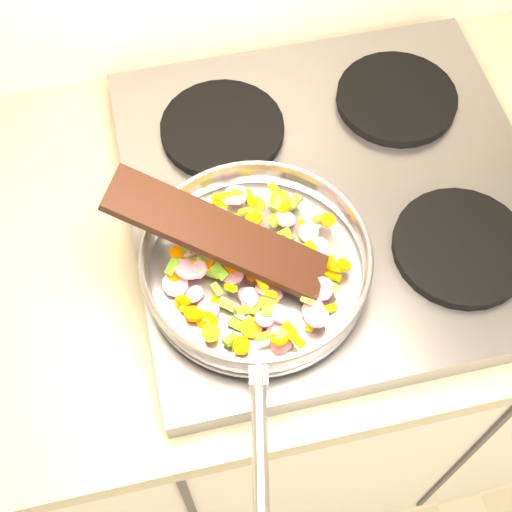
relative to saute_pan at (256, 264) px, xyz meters
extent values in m
cube|color=#939399|center=(0.15, 0.12, -0.06)|extent=(0.60, 0.60, 0.04)
cylinder|color=black|center=(0.01, -0.02, -0.04)|extent=(0.19, 0.19, 0.02)
cylinder|color=black|center=(0.29, -0.02, -0.04)|extent=(0.19, 0.19, 0.02)
cylinder|color=black|center=(0.01, 0.26, -0.04)|extent=(0.19, 0.19, 0.02)
cylinder|color=black|center=(0.29, 0.26, -0.04)|extent=(0.19, 0.19, 0.02)
cylinder|color=#9E9EA5|center=(0.00, 0.00, -0.03)|extent=(0.30, 0.30, 0.01)
torus|color=#9E9EA5|center=(0.00, 0.00, 0.00)|extent=(0.33, 0.33, 0.04)
torus|color=#9E9EA5|center=(0.00, 0.00, 0.02)|extent=(0.30, 0.30, 0.01)
cylinder|color=#9E9EA5|center=(-0.05, -0.24, 0.01)|extent=(0.06, 0.19, 0.02)
cube|color=#9E9EA5|center=(-0.03, -0.15, 0.01)|extent=(0.03, 0.03, 0.02)
cube|color=#E1C603|center=(-0.11, 0.02, -0.02)|extent=(0.02, 0.02, 0.01)
cylinder|color=#C01243|center=(-0.03, 0.07, 0.00)|extent=(0.03, 0.02, 0.02)
cylinder|color=#C01243|center=(-0.07, 0.03, -0.02)|extent=(0.04, 0.04, 0.03)
cube|color=#5C901F|center=(-0.01, -0.06, -0.01)|extent=(0.02, 0.03, 0.01)
cube|color=#5C901F|center=(-0.07, 0.05, -0.01)|extent=(0.02, 0.03, 0.02)
cylinder|color=#C01243|center=(0.07, -0.05, 0.00)|extent=(0.04, 0.04, 0.02)
cylinder|color=#C01243|center=(0.08, 0.04, -0.01)|extent=(0.03, 0.04, 0.03)
cube|color=#5C901F|center=(0.05, 0.03, -0.02)|extent=(0.02, 0.02, 0.01)
cylinder|color=#FF6F00|center=(-0.11, 0.01, -0.01)|extent=(0.03, 0.03, 0.01)
cube|color=#5C901F|center=(-0.05, -0.09, -0.01)|extent=(0.02, 0.02, 0.02)
cylinder|color=#C01243|center=(0.00, -0.03, -0.01)|extent=(0.03, 0.03, 0.02)
cylinder|color=#C01243|center=(-0.02, 0.02, -0.02)|extent=(0.04, 0.04, 0.02)
cylinder|color=#C01243|center=(0.00, -0.07, -0.01)|extent=(0.03, 0.03, 0.02)
cube|color=#5C901F|center=(0.05, -0.06, 0.00)|extent=(0.02, 0.02, 0.01)
cube|color=#E1C603|center=(0.00, 0.04, -0.01)|extent=(0.02, 0.01, 0.02)
cylinder|color=#FF6F00|center=(0.04, 0.00, -0.01)|extent=(0.03, 0.03, 0.02)
cylinder|color=#FF6F00|center=(-0.04, 0.08, -0.01)|extent=(0.03, 0.03, 0.02)
cube|color=#5C901F|center=(0.05, 0.09, 0.00)|extent=(0.02, 0.03, 0.01)
cylinder|color=#FF6F00|center=(0.09, 0.06, -0.02)|extent=(0.03, 0.03, 0.01)
cube|color=#5C901F|center=(-0.05, 0.00, 0.00)|extent=(0.02, 0.03, 0.02)
cube|color=#E1C603|center=(0.02, 0.11, -0.01)|extent=(0.02, 0.03, 0.01)
cylinder|color=#FF6F00|center=(0.03, 0.02, -0.01)|extent=(0.03, 0.03, 0.01)
cylinder|color=#C01243|center=(-0.07, 0.01, 0.00)|extent=(0.03, 0.04, 0.02)
cylinder|color=#FF6F00|center=(-0.10, 0.04, -0.01)|extent=(0.03, 0.03, 0.02)
cube|color=#E1C603|center=(0.00, -0.03, 0.00)|extent=(0.02, 0.02, 0.02)
cube|color=#5C901F|center=(0.02, -0.01, -0.01)|extent=(0.02, 0.02, 0.01)
cylinder|color=#FF6F00|center=(0.07, 0.01, 0.00)|extent=(0.03, 0.02, 0.02)
cylinder|color=#FF6F00|center=(0.11, 0.04, 0.00)|extent=(0.02, 0.02, 0.01)
cylinder|color=#C01243|center=(-0.09, -0.02, -0.01)|extent=(0.03, 0.03, 0.02)
cylinder|color=#FF6F00|center=(-0.10, -0.03, -0.02)|extent=(0.03, 0.03, 0.02)
cylinder|color=#C01243|center=(-0.09, 0.01, 0.00)|extent=(0.04, 0.04, 0.03)
cube|color=#5C901F|center=(-0.07, 0.02, -0.01)|extent=(0.02, 0.02, 0.02)
cube|color=#5C901F|center=(0.02, 0.08, -0.01)|extent=(0.02, 0.02, 0.02)
cube|color=#5C901F|center=(0.02, -0.01, -0.02)|extent=(0.02, 0.03, 0.02)
cube|color=#E1C603|center=(-0.08, 0.03, -0.01)|extent=(0.03, 0.02, 0.01)
cube|color=#E1C603|center=(-0.03, 0.12, -0.02)|extent=(0.02, 0.03, 0.02)
cube|color=#5C901F|center=(0.00, 0.06, -0.01)|extent=(0.02, 0.02, 0.02)
cylinder|color=#C01243|center=(0.10, -0.02, -0.01)|extent=(0.03, 0.03, 0.02)
cylinder|color=#C01243|center=(0.06, -0.08, -0.01)|extent=(0.03, 0.03, 0.02)
cylinder|color=#FF6F00|center=(0.00, -0.11, 0.00)|extent=(0.03, 0.03, 0.02)
cylinder|color=#C01243|center=(0.09, 0.05, -0.01)|extent=(0.04, 0.03, 0.01)
cube|color=#5C901F|center=(0.05, 0.04, -0.02)|extent=(0.02, 0.02, 0.02)
cylinder|color=#C01243|center=(0.05, -0.02, 0.00)|extent=(0.03, 0.03, 0.02)
cube|color=#E1C603|center=(0.05, -0.02, 0.00)|extent=(0.02, 0.02, 0.02)
cylinder|color=#FF6F00|center=(0.02, 0.10, -0.02)|extent=(0.03, 0.03, 0.02)
cube|color=#E1C603|center=(0.05, 0.11, 0.00)|extent=(0.02, 0.02, 0.01)
cylinder|color=#FF6F00|center=(-0.08, 0.06, -0.01)|extent=(0.04, 0.04, 0.02)
cube|color=#5C901F|center=(0.07, 0.09, -0.01)|extent=(0.02, 0.03, 0.01)
cube|color=#E1C603|center=(0.08, -0.08, -0.01)|extent=(0.03, 0.01, 0.02)
cube|color=#E1C603|center=(0.01, -0.01, 0.00)|extent=(0.02, 0.01, 0.02)
cube|color=#5C901F|center=(-0.06, 0.09, 0.00)|extent=(0.03, 0.02, 0.01)
cube|color=#5C901F|center=(-0.03, 0.08, -0.01)|extent=(0.01, 0.02, 0.02)
cylinder|color=#FF6F00|center=(-0.05, 0.10, 0.00)|extent=(0.03, 0.03, 0.02)
cylinder|color=#FF6F00|center=(0.01, -0.05, -0.01)|extent=(0.04, 0.03, 0.01)
cube|color=#5C901F|center=(0.01, 0.09, -0.01)|extent=(0.02, 0.02, 0.02)
cube|color=#5C901F|center=(0.03, 0.01, -0.01)|extent=(0.02, 0.02, 0.01)
cube|color=#5C901F|center=(-0.04, 0.07, -0.02)|extent=(0.02, 0.02, 0.01)
cube|color=#E1C603|center=(-0.10, -0.04, -0.02)|extent=(0.02, 0.02, 0.01)
cube|color=#5C901F|center=(-0.06, 0.00, 0.00)|extent=(0.02, 0.02, 0.02)
cylinder|color=#C01243|center=(0.00, 0.11, -0.01)|extent=(0.03, 0.03, 0.01)
cube|color=#5C901F|center=(0.02, 0.03, 0.00)|extent=(0.02, 0.02, 0.02)
cylinder|color=#C01243|center=(-0.11, 0.00, -0.01)|extent=(0.05, 0.05, 0.02)
cylinder|color=#FF6F00|center=(0.00, 0.04, -0.02)|extent=(0.03, 0.03, 0.01)
cylinder|color=#FF6F00|center=(-0.03, 0.01, -0.01)|extent=(0.03, 0.03, 0.02)
cylinder|color=#C01243|center=(-0.03, 0.00, -0.02)|extent=(0.04, 0.04, 0.02)
cylinder|color=#FF6F00|center=(-0.09, -0.05, -0.01)|extent=(0.03, 0.03, 0.01)
cylinder|color=#C01243|center=(0.01, -0.04, -0.01)|extent=(0.03, 0.03, 0.02)
cube|color=#5C901F|center=(0.10, 0.05, 0.00)|extent=(0.02, 0.01, 0.01)
cylinder|color=#FF6F00|center=(0.02, 0.01, 0.00)|extent=(0.04, 0.04, 0.02)
cylinder|color=#C01243|center=(-0.02, 0.04, 0.00)|extent=(0.05, 0.04, 0.03)
cylinder|color=#C01243|center=(-0.03, 0.10, -0.02)|extent=(0.03, 0.03, 0.01)
cylinder|color=#FF6F00|center=(0.10, -0.02, -0.01)|extent=(0.03, 0.03, 0.02)
cylinder|color=#C01243|center=(-0.02, 0.04, -0.01)|extent=(0.04, 0.04, 0.02)
cube|color=#E1C603|center=(0.05, 0.00, -0.01)|extent=(0.02, 0.02, 0.02)
cube|color=#E1C603|center=(0.05, 0.08, -0.01)|extent=(0.02, 0.02, 0.01)
cylinder|color=#FF6F00|center=(-0.08, -0.08, 0.00)|extent=(0.03, 0.03, 0.01)
cylinder|color=#C01243|center=(0.01, -0.11, -0.01)|extent=(0.04, 0.04, 0.02)
cube|color=#5C901F|center=(-0.07, 0.05, 0.00)|extent=(0.02, 0.01, 0.02)
cube|color=#E1C603|center=(0.02, 0.00, -0.02)|extent=(0.02, 0.03, 0.01)
cube|color=#5C901F|center=(0.04, -0.02, -0.01)|extent=(0.02, 0.02, 0.01)
cube|color=#E1C603|center=(-0.06, -0.04, -0.01)|extent=(0.03, 0.02, 0.01)
cube|color=#E1C603|center=(-0.04, -0.03, 0.00)|extent=(0.02, 0.02, 0.02)
cube|color=#E1C603|center=(0.08, 0.05, -0.01)|extent=(0.02, 0.02, 0.02)
cube|color=#E1C603|center=(0.03, -0.11, 0.00)|extent=(0.02, 0.03, 0.02)
cube|color=#5C901F|center=(0.00, -0.07, 0.00)|extent=(0.02, 0.02, 0.01)
cube|color=#5C901F|center=(-0.08, -0.07, -0.01)|extent=(0.02, 0.02, 0.01)
cube|color=#E1C603|center=(0.05, -0.09, -0.02)|extent=(0.02, 0.03, 0.01)
cylinder|color=#C01243|center=(0.09, 0.01, 0.00)|extent=(0.04, 0.03, 0.03)
cube|color=#E1C603|center=(-0.02, 0.12, 0.00)|extent=(0.03, 0.01, 0.01)
cube|color=#E1C603|center=(-0.02, -0.05, -0.01)|extent=(0.02, 0.02, 0.01)
cylinder|color=#C01243|center=(-0.06, 0.02, -0.01)|extent=(0.04, 0.03, 0.02)
cylinder|color=#FF6F00|center=(0.01, 0.07, 0.00)|extent=(0.03, 0.03, 0.01)
cube|color=#5C901F|center=(-0.08, 0.05, -0.01)|extent=(0.02, 0.01, 0.02)
cube|color=#5C901F|center=(-0.06, -0.02, 0.00)|extent=(0.02, 0.02, 0.01)
cube|color=#5C901F|center=(0.09, -0.05, 0.00)|extent=(0.02, 0.02, 0.01)
cube|color=#5C901F|center=(-0.08, 0.04, -0.02)|extent=(0.02, 0.01, 0.01)
cylinder|color=#C01243|center=(-0.02, -0.04, -0.01)|extent=(0.04, 0.04, 0.03)
cube|color=#5C901F|center=(0.05, 0.02, -0.02)|extent=(0.01, 0.02, 0.01)
cube|color=#5C901F|center=(-0.11, 0.02, 0.00)|extent=(0.02, 0.02, 0.02)
cylinder|color=#FF6F00|center=(0.05, 0.08, 0.00)|extent=(0.04, 0.04, 0.01)
cylinder|color=#C01243|center=(-0.02, -0.04, -0.01)|extent=(0.04, 0.03, 0.02)
cube|color=#5C901F|center=(-0.01, -0.10, 0.00)|extent=(0.02, 0.01, 0.01)
cube|color=#5C901F|center=(-0.03, -0.06, 0.00)|extent=(0.02, 0.01, 0.02)
cube|color=#E1C603|center=(-0.05, 0.11, -0.01)|extent=(0.02, 0.02, 0.01)
cylinder|color=#C01243|center=(0.01, 0.07, -0.01)|extent=(0.04, 0.04, 0.02)
cylinder|color=#C01243|center=(-0.02, -0.04, -0.01)|extent=(0.03, 0.03, 0.02)
cylinder|color=#FF6F00|center=(-0.10, -0.02, -0.01)|extent=(0.03, 0.03, 0.02)
cylinder|color=#FF6F00|center=(0.11, -0.03, 0.00)|extent=(0.02, 0.02, 0.02)
cylinder|color=#FF6F00|center=(0.05, -0.02, -0.01)|extent=(0.03, 0.03, 0.01)
cylinder|color=#FF6F00|center=(0.00, 0.04, -0.01)|extent=(0.03, 0.03, 0.01)
cylinder|color=#C01243|center=(0.01, -0.07, -0.01)|extent=(0.03, 0.04, 0.02)
cylinder|color=#FF6F00|center=(0.05, 0.09, 0.00)|extent=(0.03, 0.03, 0.02)
cylinder|color=#FF6F00|center=(0.02, 0.04, -0.02)|extent=(0.04, 0.03, 0.03)
cylinder|color=#C01243|center=(0.06, -0.09, 0.00)|extent=(0.04, 0.04, 0.01)
cylinder|color=#FF6F00|center=(-0.03, 0.09, -0.02)|extent=(0.03, 0.03, 0.01)
cylinder|color=#C01243|center=(-0.01, -0.08, 0.00)|extent=(0.03, 0.03, 0.01)
cylinder|color=#FF6F00|center=(-0.06, 0.02, -0.01)|extent=(0.03, 0.03, 0.02)
cube|color=#5C901F|center=(0.08, 0.09, -0.01)|extent=(0.03, 0.02, 0.01)
cube|color=#5C901F|center=(-0.04, 0.08, 0.00)|extent=(0.02, 0.02, 0.01)
cube|color=#E1C603|center=(0.01, -0.04, -0.01)|extent=(0.02, 0.02, 0.01)
cylinder|color=#C01243|center=(0.06, 0.06, 0.00)|extent=(0.04, 0.04, 0.01)
cube|color=#E1C603|center=(0.02, -0.10, 0.00)|extent=(0.02, 0.02, 0.01)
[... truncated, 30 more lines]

